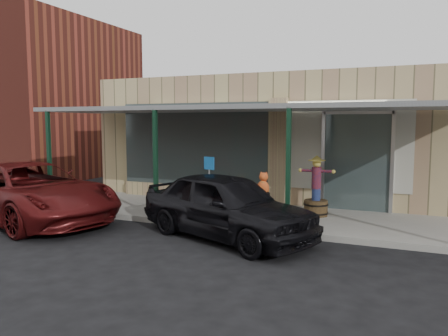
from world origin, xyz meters
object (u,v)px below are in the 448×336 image
at_px(barrel_scarecrow, 316,195).
at_px(handicap_sign, 209,179).
at_px(parked_sedan, 226,205).
at_px(car_maroon, 29,192).
at_px(barrel_pumpkin, 191,202).

xyz_separation_m(barrel_scarecrow, handicap_sign, (-2.55, -1.38, 0.49)).
height_order(handicap_sign, parked_sedan, handicap_sign).
bearing_deg(barrel_scarecrow, car_maroon, -172.76).
relative_size(barrel_pumpkin, car_maroon, 0.14).
bearing_deg(handicap_sign, barrel_scarecrow, 44.38).
bearing_deg(car_maroon, parked_sedan, -70.24).
xyz_separation_m(barrel_scarecrow, parked_sedan, (-1.54, -2.58, 0.06)).
height_order(barrel_scarecrow, handicap_sign, barrel_scarecrow).
relative_size(barrel_scarecrow, barrel_pumpkin, 2.07).
relative_size(barrel_scarecrow, handicap_sign, 1.01).
xyz_separation_m(barrel_pumpkin, parked_sedan, (1.81, -1.74, 0.36)).
xyz_separation_m(handicap_sign, car_maroon, (-4.59, -1.66, -0.40)).
xyz_separation_m(handicap_sign, parked_sedan, (1.00, -1.21, -0.43)).
distance_m(barrel_scarecrow, car_maroon, 7.76).
height_order(parked_sedan, car_maroon, car_maroon).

